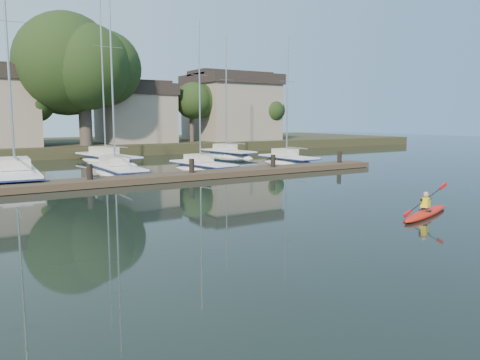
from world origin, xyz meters
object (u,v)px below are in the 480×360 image
sailboat_2 (117,177)px  sailboat_6 (107,164)px  sailboat_3 (202,172)px  sailboat_1 (16,185)px  dock (144,179)px  sailboat_7 (228,158)px  kayak (426,212)px  sailboat_4 (288,165)px

sailboat_2 → sailboat_6: size_ratio=0.86×
sailboat_3 → sailboat_6: size_ratio=0.71×
sailboat_2 → sailboat_3: sailboat_2 is taller
sailboat_2 → sailboat_6: sailboat_6 is taller
sailboat_1 → sailboat_2: bearing=8.4°
dock → sailboat_6: size_ratio=2.12×
sailboat_2 → sailboat_7: sailboat_2 is taller
dock → sailboat_3: 6.97m
kayak → sailboat_6: (-3.90, 27.79, -0.34)m
sailboat_3 → sailboat_7: 11.73m
sailboat_2 → sailboat_4: bearing=-0.0°
sailboat_3 → sailboat_4: sailboat_3 is taller
sailboat_2 → sailboat_1: bearing=-175.3°
dock → sailboat_7: sailboat_7 is taller
kayak → sailboat_1: (-11.86, 18.34, -0.37)m
kayak → sailboat_1: bearing=105.2°
sailboat_2 → sailboat_4: sailboat_2 is taller
sailboat_3 → sailboat_7: sailboat_7 is taller
sailboat_4 → sailboat_6: (-12.05, 8.83, -0.00)m
dock → sailboat_2: 4.61m
sailboat_1 → sailboat_4: (20.01, 0.61, 0.03)m
sailboat_2 → sailboat_4: size_ratio=1.22×
kayak → sailboat_2: 19.77m
dock → sailboat_7: bearing=44.8°
kayak → sailboat_6: bearing=80.3°
sailboat_4 → sailboat_7: sailboat_7 is taller
sailboat_1 → sailboat_3: sailboat_1 is taller
sailboat_4 → sailboat_2: bearing=178.4°
sailboat_2 → sailboat_3: 5.93m
sailboat_2 → sailboat_3: size_ratio=1.22×
sailboat_3 → sailboat_6: 10.33m
kayak → sailboat_4: 20.64m
sailboat_3 → sailboat_2: bearing=165.5°
sailboat_1 → sailboat_2: (5.97, 0.53, 0.04)m
sailboat_1 → sailboat_6: bearing=53.2°
sailboat_2 → sailboat_6: 9.14m
sailboat_6 → dock: bearing=-107.2°
kayak → sailboat_2: sailboat_2 is taller
dock → sailboat_7: (13.14, 13.04, -0.39)m
sailboat_2 → sailboat_6: bearing=77.1°
sailboat_1 → sailboat_6: 12.35m
kayak → sailboat_4: sailboat_4 is taller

